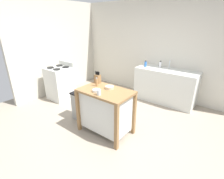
{
  "coord_description": "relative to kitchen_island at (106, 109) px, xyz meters",
  "views": [
    {
      "loc": [
        1.77,
        -2.13,
        2.02
      ],
      "look_at": [
        -0.0,
        0.19,
        0.83
      ],
      "focal_mm": 26.62,
      "sensor_mm": 36.0,
      "label": 1
    }
  ],
  "objects": [
    {
      "name": "ground_plane",
      "position": [
        0.0,
        0.01,
        -0.49
      ],
      "size": [
        6.11,
        6.11,
        0.0
      ],
      "primitive_type": "plane",
      "color": "gray",
      "rests_on": "ground"
    },
    {
      "name": "trash_bin",
      "position": [
        -0.73,
        0.03,
        -0.18
      ],
      "size": [
        0.36,
        0.28,
        0.63
      ],
      "color": "gray",
      "rests_on": "ground"
    },
    {
      "name": "bowl_ceramic_wide",
      "position": [
        -0.09,
        -0.14,
        0.41
      ],
      "size": [
        0.14,
        0.14,
        0.04
      ],
      "color": "silver",
      "rests_on": "kitchen_island"
    },
    {
      "name": "wall_back",
      "position": [
        0.0,
        2.37,
        0.81
      ],
      "size": [
        5.11,
        0.1,
        2.6
      ],
      "primitive_type": "cube",
      "color": "beige",
      "rests_on": "ground"
    },
    {
      "name": "bottle_hand_soap",
      "position": [
        -0.2,
        1.95,
        0.47
      ],
      "size": [
        0.06,
        0.06,
        0.17
      ],
      "color": "blue",
      "rests_on": "sink_counter"
    },
    {
      "name": "sink_counter",
      "position": [
        0.38,
        2.02,
        -0.05
      ],
      "size": [
        1.55,
        0.6,
        0.89
      ],
      "color": "silver",
      "rests_on": "ground"
    },
    {
      "name": "knife_block",
      "position": [
        -0.37,
        0.21,
        0.48
      ],
      "size": [
        0.11,
        0.09,
        0.24
      ],
      "color": "olive",
      "rests_on": "kitchen_island"
    },
    {
      "name": "drinking_cup",
      "position": [
        0.05,
        -0.23,
        0.44
      ],
      "size": [
        0.07,
        0.07,
        0.1
      ],
      "color": "silver",
      "rests_on": "kitchen_island"
    },
    {
      "name": "bottle_dish_soap",
      "position": [
        0.15,
        2.12,
        0.47
      ],
      "size": [
        0.06,
        0.06,
        0.18
      ],
      "color": "white",
      "rests_on": "sink_counter"
    },
    {
      "name": "sink_faucet",
      "position": [
        0.38,
        2.16,
        0.5
      ],
      "size": [
        0.02,
        0.02,
        0.22
      ],
      "color": "#B7BCC1",
      "rests_on": "sink_counter"
    },
    {
      "name": "kitchen_island",
      "position": [
        0.0,
        0.0,
        0.0
      ],
      "size": [
        0.98,
        0.62,
        0.88
      ],
      "color": "olive",
      "rests_on": "ground"
    },
    {
      "name": "pepper_grinder",
      "position": [
        -0.26,
        0.06,
        0.47
      ],
      "size": [
        0.04,
        0.04,
        0.18
      ],
      "color": "#AD7F4C",
      "rests_on": "kitchen_island"
    },
    {
      "name": "wall_left",
      "position": [
        -2.55,
        0.89,
        0.81
      ],
      "size": [
        0.1,
        2.96,
        2.6
      ],
      "primitive_type": "cube",
      "color": "beige",
      "rests_on": "ground"
    },
    {
      "name": "stove",
      "position": [
        -2.0,
        0.44,
        -0.04
      ],
      "size": [
        0.6,
        0.6,
        1.01
      ],
      "color": "silver",
      "rests_on": "ground"
    },
    {
      "name": "bowl_ceramic_small",
      "position": [
        0.01,
        0.11,
        0.41
      ],
      "size": [
        0.16,
        0.16,
        0.05
      ],
      "color": "beige",
      "rests_on": "kitchen_island"
    }
  ]
}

